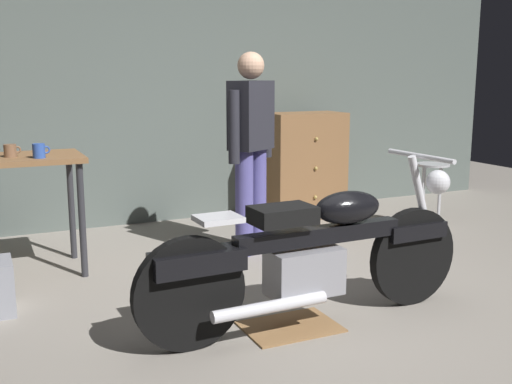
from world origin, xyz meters
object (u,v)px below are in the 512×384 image
Objects in this scene: motorcycle at (314,252)px; wooden_dresser at (305,165)px; person_standing at (251,144)px; shop_stool at (432,178)px; mug_brown_stoneware at (10,151)px; mug_blue_enamel at (39,151)px.

motorcycle is 2.86m from wooden_dresser.
person_standing is 2.61× the size of shop_stool.
wooden_dresser reaches higher than motorcycle.
wooden_dresser is at bearing -169.16° from person_standing.
shop_stool is at bearing -2.25° from mug_brown_stoneware.
motorcycle is 18.16× the size of mug_brown_stoneware.
motorcycle is 17.94× the size of mug_blue_enamel.
wooden_dresser is (-0.88, 0.96, 0.05)m from shop_stool.
mug_blue_enamel is at bearing 180.00° from shop_stool.
mug_brown_stoneware is (-0.18, 0.15, -0.01)m from mug_blue_enamel.
shop_stool is 3.81m from mug_brown_stoneware.
wooden_dresser is at bearing 19.35° from mug_blue_enamel.
mug_brown_stoneware is at bearing 141.11° from mug_blue_enamel.
person_standing is at bearing -137.57° from wooden_dresser.
wooden_dresser is at bearing 132.68° from shop_stool.
person_standing is at bearing -179.58° from shop_stool.
mug_brown_stoneware is at bearing 177.75° from shop_stool.
shop_stool is 5.30× the size of mug_brown_stoneware.
shop_stool is (2.23, 1.57, 0.05)m from motorcycle.
motorcycle is at bearing -144.91° from shop_stool.
wooden_dresser is 2.91m from mug_blue_enamel.
mug_brown_stoneware is (-2.90, -0.81, 0.40)m from wooden_dresser.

